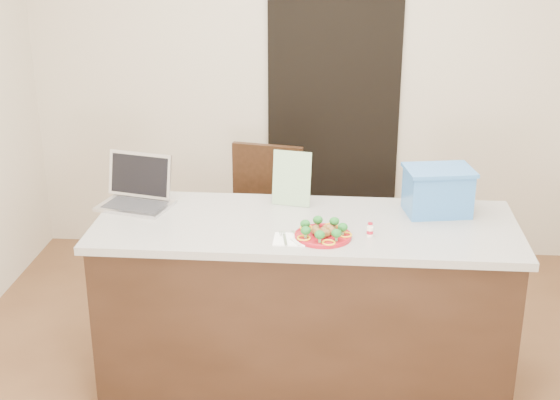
# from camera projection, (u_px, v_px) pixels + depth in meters

# --- Properties ---
(room_shell) EXTENTS (4.00, 4.00, 4.00)m
(room_shell) POSITION_uv_depth(u_px,v_px,m) (305.00, 93.00, 3.31)
(room_shell) COLOR white
(room_shell) RESTS_ON ground
(doorway) EXTENTS (0.90, 0.02, 2.00)m
(doorway) POSITION_uv_depth(u_px,v_px,m) (333.00, 117.00, 5.37)
(doorway) COLOR black
(doorway) RESTS_ON ground
(island) EXTENTS (2.06, 0.76, 0.92)m
(island) POSITION_uv_depth(u_px,v_px,m) (305.00, 306.00, 3.95)
(island) COLOR black
(island) RESTS_ON ground
(plate) EXTENTS (0.27, 0.27, 0.02)m
(plate) POSITION_uv_depth(u_px,v_px,m) (323.00, 235.00, 3.62)
(plate) COLOR maroon
(plate) RESTS_ON island
(meatballs) EXTENTS (0.11, 0.11, 0.04)m
(meatballs) POSITION_uv_depth(u_px,v_px,m) (323.00, 231.00, 3.61)
(meatballs) COLOR brown
(meatballs) RESTS_ON plate
(broccoli) EXTENTS (0.22, 0.22, 0.04)m
(broccoli) POSITION_uv_depth(u_px,v_px,m) (323.00, 227.00, 3.60)
(broccoli) COLOR #15511D
(broccoli) RESTS_ON plate
(pepper_rings) EXTENTS (0.25, 0.26, 0.01)m
(pepper_rings) POSITION_uv_depth(u_px,v_px,m) (323.00, 234.00, 3.62)
(pepper_rings) COLOR orange
(pepper_rings) RESTS_ON plate
(napkin) EXTENTS (0.15, 0.15, 0.01)m
(napkin) POSITION_uv_depth(u_px,v_px,m) (290.00, 239.00, 3.59)
(napkin) COLOR white
(napkin) RESTS_ON island
(fork) EXTENTS (0.04, 0.16, 0.00)m
(fork) POSITION_uv_depth(u_px,v_px,m) (286.00, 237.00, 3.60)
(fork) COLOR silver
(fork) RESTS_ON napkin
(knife) EXTENTS (0.06, 0.17, 0.01)m
(knife) POSITION_uv_depth(u_px,v_px,m) (296.00, 240.00, 3.58)
(knife) COLOR silver
(knife) RESTS_ON napkin
(yogurt_bottle) EXTENTS (0.03, 0.03, 0.07)m
(yogurt_bottle) POSITION_uv_depth(u_px,v_px,m) (370.00, 231.00, 3.63)
(yogurt_bottle) COLOR white
(yogurt_bottle) RESTS_ON island
(laptop) EXTENTS (0.40, 0.36, 0.25)m
(laptop) POSITION_uv_depth(u_px,v_px,m) (137.00, 191.00, 4.02)
(laptop) COLOR silver
(laptop) RESTS_ON island
(leaflet) EXTENTS (0.20, 0.08, 0.28)m
(leaflet) POSITION_uv_depth(u_px,v_px,m) (292.00, 179.00, 3.97)
(leaflet) COLOR silver
(leaflet) RESTS_ON island
(blue_box) EXTENTS (0.37, 0.29, 0.24)m
(blue_box) POSITION_uv_depth(u_px,v_px,m) (438.00, 191.00, 3.87)
(blue_box) COLOR #326CB4
(blue_box) RESTS_ON island
(chair) EXTENTS (0.52, 0.52, 1.00)m
(chair) POSITION_uv_depth(u_px,v_px,m) (266.00, 217.00, 4.79)
(chair) COLOR #351D10
(chair) RESTS_ON ground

